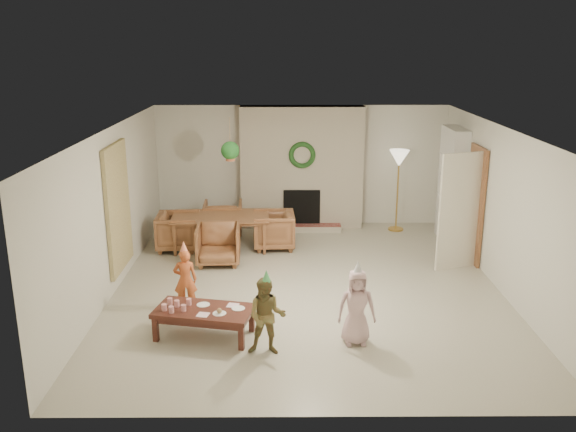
{
  "coord_description": "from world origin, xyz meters",
  "views": [
    {
      "loc": [
        -0.36,
        -9.01,
        3.77
      ],
      "look_at": [
        -0.3,
        0.4,
        1.05
      ],
      "focal_mm": 38.08,
      "sensor_mm": 36.0,
      "label": 1
    }
  ],
  "objects_px": {
    "dining_table": "(221,232)",
    "child_red": "(185,280)",
    "dining_chair_left": "(178,231)",
    "child_plaid": "(267,317)",
    "dining_chair_right": "(274,230)",
    "dining_chair_near": "(218,244)",
    "dining_chair_far": "(223,219)",
    "child_pink": "(357,307)",
    "coffee_table_top": "(204,311)"
  },
  "relations": [
    {
      "from": "coffee_table_top",
      "to": "child_pink",
      "type": "relative_size",
      "value": 1.27
    },
    {
      "from": "dining_chair_left",
      "to": "coffee_table_top",
      "type": "bearing_deg",
      "value": -167.77
    },
    {
      "from": "dining_chair_near",
      "to": "dining_chair_right",
      "type": "relative_size",
      "value": 1.0
    },
    {
      "from": "child_plaid",
      "to": "dining_table",
      "type": "bearing_deg",
      "value": 107.68
    },
    {
      "from": "dining_chair_far",
      "to": "dining_chair_right",
      "type": "relative_size",
      "value": 1.0
    },
    {
      "from": "dining_chair_left",
      "to": "dining_table",
      "type": "bearing_deg",
      "value": -90.0
    },
    {
      "from": "dining_chair_right",
      "to": "child_plaid",
      "type": "distance_m",
      "value": 4.04
    },
    {
      "from": "dining_table",
      "to": "coffee_table_top",
      "type": "height_order",
      "value": "dining_table"
    },
    {
      "from": "dining_chair_left",
      "to": "child_plaid",
      "type": "distance_m",
      "value": 4.33
    },
    {
      "from": "dining_chair_right",
      "to": "coffee_table_top",
      "type": "height_order",
      "value": "dining_chair_right"
    },
    {
      "from": "dining_table",
      "to": "dining_chair_far",
      "type": "height_order",
      "value": "dining_chair_far"
    },
    {
      "from": "dining_table",
      "to": "child_red",
      "type": "distance_m",
      "value": 2.71
    },
    {
      "from": "child_pink",
      "to": "dining_table",
      "type": "bearing_deg",
      "value": 117.87
    },
    {
      "from": "dining_chair_left",
      "to": "dining_chair_right",
      "type": "bearing_deg",
      "value": -90.0
    },
    {
      "from": "dining_chair_near",
      "to": "dining_chair_left",
      "type": "bearing_deg",
      "value": 135.0
    },
    {
      "from": "dining_chair_far",
      "to": "coffee_table_top",
      "type": "height_order",
      "value": "dining_chair_far"
    },
    {
      "from": "dining_chair_far",
      "to": "coffee_table_top",
      "type": "xyz_separation_m",
      "value": [
        0.17,
        -4.32,
        0.01
      ]
    },
    {
      "from": "dining_table",
      "to": "dining_chair_far",
      "type": "bearing_deg",
      "value": 90.0
    },
    {
      "from": "dining_chair_near",
      "to": "dining_chair_far",
      "type": "height_order",
      "value": "same"
    },
    {
      "from": "child_plaid",
      "to": "child_pink",
      "type": "height_order",
      "value": "child_pink"
    },
    {
      "from": "child_plaid",
      "to": "child_pink",
      "type": "bearing_deg",
      "value": 17.05
    },
    {
      "from": "dining_table",
      "to": "dining_chair_far",
      "type": "distance_m",
      "value": 0.79
    },
    {
      "from": "child_pink",
      "to": "dining_chair_right",
      "type": "bearing_deg",
      "value": 104.96
    },
    {
      "from": "dining_chair_left",
      "to": "child_red",
      "type": "relative_size",
      "value": 0.83
    },
    {
      "from": "dining_chair_near",
      "to": "dining_chair_left",
      "type": "xyz_separation_m",
      "value": [
        -0.82,
        0.75,
        0.0
      ]
    },
    {
      "from": "coffee_table_top",
      "to": "dining_chair_right",
      "type": "bearing_deg",
      "value": 88.37
    },
    {
      "from": "coffee_table_top",
      "to": "child_pink",
      "type": "height_order",
      "value": "child_pink"
    },
    {
      "from": "dining_chair_left",
      "to": "child_pink",
      "type": "bearing_deg",
      "value": -144.45
    },
    {
      "from": "dining_chair_near",
      "to": "dining_chair_far",
      "type": "distance_m",
      "value": 1.58
    },
    {
      "from": "dining_chair_near",
      "to": "dining_chair_far",
      "type": "relative_size",
      "value": 1.0
    },
    {
      "from": "dining_chair_far",
      "to": "child_pink",
      "type": "bearing_deg",
      "value": 112.83
    },
    {
      "from": "dining_chair_left",
      "to": "coffee_table_top",
      "type": "relative_size",
      "value": 0.6
    },
    {
      "from": "child_red",
      "to": "child_pink",
      "type": "distance_m",
      "value": 2.56
    },
    {
      "from": "dining_chair_near",
      "to": "child_pink",
      "type": "distance_m",
      "value": 3.6
    },
    {
      "from": "dining_table",
      "to": "child_plaid",
      "type": "relative_size",
      "value": 1.81
    },
    {
      "from": "coffee_table_top",
      "to": "child_plaid",
      "type": "bearing_deg",
      "value": -16.94
    },
    {
      "from": "coffee_table_top",
      "to": "child_plaid",
      "type": "height_order",
      "value": "child_plaid"
    },
    {
      "from": "dining_table",
      "to": "dining_chair_left",
      "type": "xyz_separation_m",
      "value": [
        -0.79,
        -0.03,
        0.03
      ]
    },
    {
      "from": "child_red",
      "to": "child_plaid",
      "type": "xyz_separation_m",
      "value": [
        1.2,
        -1.29,
        0.04
      ]
    },
    {
      "from": "child_red",
      "to": "dining_chair_right",
      "type": "bearing_deg",
      "value": -120.85
    },
    {
      "from": "dining_chair_far",
      "to": "coffee_table_top",
      "type": "relative_size",
      "value": 0.6
    },
    {
      "from": "dining_chair_left",
      "to": "child_pink",
      "type": "distance_m",
      "value": 4.69
    },
    {
      "from": "child_pink",
      "to": "dining_chair_left",
      "type": "bearing_deg",
      "value": 126.49
    },
    {
      "from": "dining_chair_far",
      "to": "child_pink",
      "type": "xyz_separation_m",
      "value": [
        2.14,
        -4.51,
        0.15
      ]
    },
    {
      "from": "dining_chair_left",
      "to": "child_red",
      "type": "distance_m",
      "value": 2.72
    },
    {
      "from": "dining_chair_right",
      "to": "child_plaid",
      "type": "relative_size",
      "value": 0.77
    },
    {
      "from": "child_plaid",
      "to": "dining_chair_far",
      "type": "bearing_deg",
      "value": 105.89
    },
    {
      "from": "dining_chair_far",
      "to": "child_red",
      "type": "bearing_deg",
      "value": 84.16
    },
    {
      "from": "child_red",
      "to": "dining_chair_far",
      "type": "bearing_deg",
      "value": -100.15
    },
    {
      "from": "dining_chair_left",
      "to": "dining_chair_far",
      "type": "bearing_deg",
      "value": -45.0
    }
  ]
}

